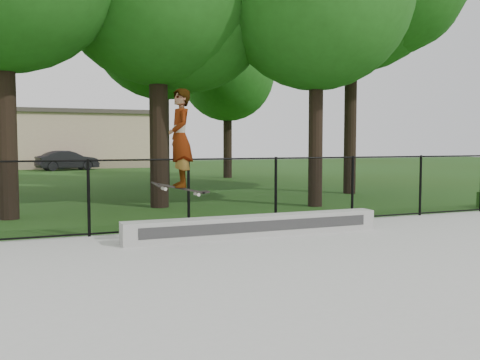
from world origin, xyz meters
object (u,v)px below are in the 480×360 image
(grind_ledge, at_px, (256,226))
(car_b, at_px, (67,160))
(skater_airborne, at_px, (180,140))
(car_c, at_px, (75,161))

(grind_ledge, xyz_separation_m, car_b, (-1.32, 28.71, 0.40))
(grind_ledge, bearing_deg, skater_airborne, -171.41)
(grind_ledge, bearing_deg, car_c, 91.09)
(car_b, bearing_deg, grind_ledge, 167.34)
(car_b, height_order, skater_airborne, skater_airborne)
(grind_ledge, relative_size, car_c, 1.43)
(grind_ledge, height_order, skater_airborne, skater_airborne)
(car_c, bearing_deg, grind_ledge, 174.82)
(car_c, relative_size, skater_airborne, 1.90)
(grind_ledge, distance_m, skater_airborne, 2.30)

